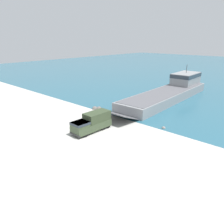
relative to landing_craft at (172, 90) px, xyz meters
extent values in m
plane|color=#B7B5AD|center=(0.61, -27.65, -1.97)|extent=(240.00, 240.00, 0.00)
cube|color=gray|center=(0.08, -3.04, -0.85)|extent=(8.62, 34.40, 2.24)
cube|color=#56565B|center=(0.08, -3.04, 0.31)|extent=(7.96, 33.01, 0.08)
cube|color=gray|center=(-0.23, 8.77, 1.95)|extent=(5.65, 9.72, 3.36)
cube|color=#28333D|center=(-0.23, 8.77, 2.98)|extent=(5.80, 9.82, 1.01)
cylinder|color=#3F3F42|center=(-0.23, 8.77, 4.83)|extent=(0.16, 0.16, 2.40)
cube|color=#56565B|center=(0.61, -22.80, -0.77)|extent=(6.69, 5.56, 2.24)
cube|color=#3D4C33|center=(0.56, -29.74, -1.01)|extent=(2.72, 7.41, 1.19)
cube|color=#3D4C33|center=(0.48, -32.15, -0.03)|extent=(2.41, 2.57, 0.76)
cube|color=#28333D|center=(0.48, -32.15, 0.16)|extent=(2.48, 2.60, 0.38)
cube|color=#344129|center=(0.60, -28.49, 0.38)|extent=(2.53, 4.71, 1.58)
cube|color=#2D2D2D|center=(0.44, -33.32, -1.46)|extent=(2.53, 0.33, 0.32)
cylinder|color=black|center=(1.48, -32.04, -1.41)|extent=(0.46, 1.13, 1.11)
cylinder|color=black|center=(-0.52, -31.97, -1.41)|extent=(0.46, 1.13, 1.11)
cylinder|color=black|center=(1.62, -28.05, -1.41)|extent=(0.46, 1.13, 1.11)
cylinder|color=black|center=(-0.38, -27.98, -1.41)|extent=(0.46, 1.13, 1.11)
cylinder|color=black|center=(1.66, -26.95, -1.41)|extent=(0.46, 1.13, 1.11)
cylinder|color=black|center=(-0.35, -26.88, -1.41)|extent=(0.46, 1.13, 1.11)
cylinder|color=#566042|center=(-1.82, -30.23, -1.54)|extent=(0.14, 0.14, 0.85)
cylinder|color=#566042|center=(-1.93, -30.37, -1.54)|extent=(0.14, 0.14, 0.85)
cube|color=#566042|center=(-1.87, -30.30, -0.78)|extent=(0.46, 0.50, 0.67)
sphere|color=tan|center=(-1.87, -30.30, -0.33)|extent=(0.23, 0.23, 0.23)
cube|color=#B7BABF|center=(-12.85, 28.33, -1.49)|extent=(2.77, 7.63, 0.97)
cube|color=silver|center=(-12.78, 27.78, -0.47)|extent=(1.58, 2.38, 1.06)
sphere|color=#66605B|center=(-7.25, -20.24, -1.97)|extent=(1.20, 1.20, 1.20)
sphere|color=#66605B|center=(-7.91, -20.87, -1.97)|extent=(1.28, 1.28, 1.28)
sphere|color=gray|center=(9.18, -20.42, -1.97)|extent=(0.70, 0.70, 0.70)
camera|label=1|loc=(26.20, -53.14, 13.16)|focal=35.00mm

